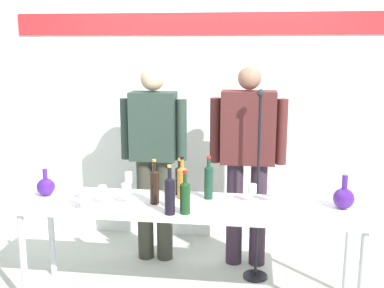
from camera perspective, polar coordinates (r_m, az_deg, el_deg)
back_wall at (r=4.52m, az=1.91°, el=7.04°), size 5.25×0.11×3.00m
display_table at (r=3.46m, az=-0.33°, el=-8.22°), size 2.48×0.58×0.76m
decanter_blue_left at (r=3.76m, az=-17.28°, el=-4.92°), size 0.14×0.14×0.21m
decanter_blue_right at (r=3.48m, az=17.89°, el=-6.19°), size 0.15×0.15×0.24m
presenter_left at (r=4.08m, az=-4.64°, el=-1.02°), size 0.58×0.22×1.72m
presenter_right at (r=3.98m, az=6.76°, el=-1.11°), size 0.64×0.22×1.72m
wine_bottle_0 at (r=3.51m, az=2.02°, el=-4.42°), size 0.06×0.06×0.33m
wine_bottle_1 at (r=3.52m, az=-1.20°, el=-4.50°), size 0.07×0.07×0.32m
wine_bottle_2 at (r=3.19m, az=-2.71°, el=-6.06°), size 0.07×0.07×0.34m
wine_bottle_3 at (r=3.41m, az=-4.56°, el=-4.99°), size 0.07×0.07×0.33m
wine_bottle_4 at (r=3.61m, az=-1.51°, el=-4.26°), size 0.07×0.07×0.28m
wine_bottle_5 at (r=3.21m, az=-0.92°, el=-6.29°), size 0.07×0.07×0.30m
wine_glass_left_0 at (r=3.35m, az=-13.02°, el=-6.08°), size 0.07×0.07×0.15m
wine_glass_left_1 at (r=3.72m, az=-7.69°, el=-4.08°), size 0.06×0.06×0.16m
wine_glass_left_2 at (r=3.46m, az=-13.58°, el=-5.68°), size 0.06×0.06×0.14m
wine_glass_left_3 at (r=3.44m, az=-10.79°, el=-5.63°), size 0.06×0.06×0.14m
wine_glass_left_4 at (r=3.43m, az=-7.92°, el=-5.51°), size 0.07×0.07×0.15m
wine_glass_right_0 at (r=3.46m, az=7.32°, el=-5.45°), size 0.06×0.06×0.14m
wine_glass_right_1 at (r=3.60m, az=10.06°, el=-4.96°), size 0.06×0.06×0.14m
wine_glass_right_2 at (r=3.49m, az=9.73°, el=-5.40°), size 0.07×0.07×0.14m
microphone_stand at (r=3.88m, az=7.87°, el=-8.80°), size 0.20×0.20×1.56m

